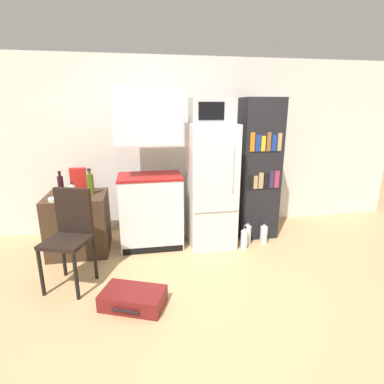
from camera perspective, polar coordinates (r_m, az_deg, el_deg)
The scene contains 17 objects.
ground_plane at distance 3.03m, azimuth 4.74°, elevation -19.79°, with size 24.00×24.00×0.00m, color tan.
wall_back at distance 4.49m, azimuth 1.08°, elevation 8.90°, with size 6.40×0.10×2.44m.
side_table at distance 4.00m, azimuth -20.79°, elevation -5.62°, with size 0.71×0.62×0.74m.
kitchen_hutch at distance 3.80m, azimuth -8.04°, elevation 2.65°, with size 0.80×0.55×1.98m.
refrigerator at distance 3.88m, azimuth 3.55°, elevation 1.25°, with size 0.58×0.66×1.57m.
microwave at distance 3.76m, azimuth 3.80°, elevation 15.17°, with size 0.53×0.36×0.30m.
bookshelf at distance 4.18m, azimuth 12.50°, elevation 4.15°, with size 0.52×0.40×1.88m.
bottle_milk_white at distance 3.80m, azimuth -21.80°, elevation 0.19°, with size 0.07×0.07×0.17m.
bottle_wine_dark at distance 3.95m, azimuth -23.73°, elevation 1.30°, with size 0.07×0.07×0.29m.
bottle_olive_oil at distance 3.83m, azimuth -18.83°, elevation 1.57°, with size 0.09×0.09×0.32m.
bowl at distance 3.72m, azimuth -24.70°, elevation -1.30°, with size 0.14×0.14×0.04m.
cereal_box at distance 4.00m, azimuth -20.81°, elevation 2.19°, with size 0.19×0.07×0.30m.
chair at distance 3.24m, azimuth -22.13°, elevation -6.56°, with size 0.51×0.51×0.99m.
suitcase_large_flat at distance 2.95m, azimuth -11.14°, elevation -19.27°, with size 0.64×0.51×0.15m.
water_bottle_front at distance 4.07m, azimuth 10.48°, elevation -7.94°, with size 0.10×0.10×0.33m.
water_bottle_middle at distance 3.96m, azimuth 9.90°, elevation -8.79°, with size 0.09×0.09×0.30m.
water_bottle_back at distance 4.16m, azimuth 13.51°, elevation -7.80°, with size 0.10×0.10×0.30m.
Camera 1 is at (-0.66, -2.37, 1.76)m, focal length 28.00 mm.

